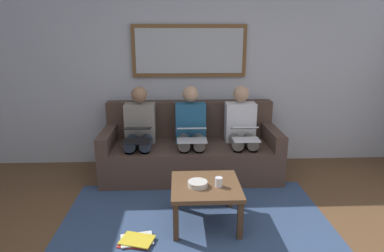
{
  "coord_description": "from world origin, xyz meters",
  "views": [
    {
      "loc": [
        0.16,
        1.97,
        1.78
      ],
      "look_at": [
        0.0,
        -1.7,
        0.75
      ],
      "focal_mm": 31.21,
      "sensor_mm": 36.0,
      "label": 1
    }
  ],
  "objects_px": {
    "bowl": "(198,184)",
    "person_left": "(241,129)",
    "laptop_black": "(137,134)",
    "magazine_stack": "(136,240)",
    "laptop_white": "(245,133)",
    "person_right": "(140,130)",
    "framed_mirror": "(189,51)",
    "cup": "(219,182)",
    "person_middle": "(191,129)",
    "couch": "(191,150)",
    "coffee_table": "(206,190)",
    "laptop_silver": "(192,134)"
  },
  "relations": [
    {
      "from": "bowl",
      "to": "person_left",
      "type": "xyz_separation_m",
      "value": [
        -0.62,
        -1.19,
        0.18
      ]
    },
    {
      "from": "laptop_white",
      "to": "laptop_black",
      "type": "xyz_separation_m",
      "value": [
        1.28,
        0.0,
        0.01
      ]
    },
    {
      "from": "person_middle",
      "to": "laptop_silver",
      "type": "height_order",
      "value": "person_middle"
    },
    {
      "from": "couch",
      "to": "person_right",
      "type": "height_order",
      "value": "person_right"
    },
    {
      "from": "person_right",
      "to": "framed_mirror",
      "type": "bearing_deg",
      "value": -144.47
    },
    {
      "from": "bowl",
      "to": "person_middle",
      "type": "xyz_separation_m",
      "value": [
        0.02,
        -1.19,
        0.18
      ]
    },
    {
      "from": "framed_mirror",
      "to": "person_left",
      "type": "relative_size",
      "value": 1.32
    },
    {
      "from": "magazine_stack",
      "to": "coffee_table",
      "type": "bearing_deg",
      "value": -154.5
    },
    {
      "from": "magazine_stack",
      "to": "cup",
      "type": "bearing_deg",
      "value": -161.56
    },
    {
      "from": "framed_mirror",
      "to": "cup",
      "type": "relative_size",
      "value": 16.71
    },
    {
      "from": "bowl",
      "to": "laptop_white",
      "type": "xyz_separation_m",
      "value": [
        -0.62,
        -0.95,
        0.2
      ]
    },
    {
      "from": "framed_mirror",
      "to": "laptop_white",
      "type": "xyz_separation_m",
      "value": [
        -0.64,
        0.7,
        -0.93
      ]
    },
    {
      "from": "couch",
      "to": "laptop_black",
      "type": "xyz_separation_m",
      "value": [
        0.64,
        0.31,
        0.32
      ]
    },
    {
      "from": "bowl",
      "to": "person_left",
      "type": "distance_m",
      "value": 1.35
    },
    {
      "from": "laptop_black",
      "to": "magazine_stack",
      "type": "relative_size",
      "value": 1.09
    },
    {
      "from": "bowl",
      "to": "person_right",
      "type": "height_order",
      "value": "person_right"
    },
    {
      "from": "couch",
      "to": "laptop_white",
      "type": "xyz_separation_m",
      "value": [
        -0.64,
        0.31,
        0.31
      ]
    },
    {
      "from": "laptop_black",
      "to": "bowl",
      "type": "bearing_deg",
      "value": 124.82
    },
    {
      "from": "couch",
      "to": "coffee_table",
      "type": "xyz_separation_m",
      "value": [
        -0.09,
        1.22,
        0.03
      ]
    },
    {
      "from": "coffee_table",
      "to": "person_left",
      "type": "height_order",
      "value": "person_left"
    },
    {
      "from": "laptop_silver",
      "to": "laptop_white",
      "type": "bearing_deg",
      "value": -179.71
    },
    {
      "from": "coffee_table",
      "to": "person_right",
      "type": "height_order",
      "value": "person_right"
    },
    {
      "from": "cup",
      "to": "laptop_silver",
      "type": "height_order",
      "value": "laptop_silver"
    },
    {
      "from": "person_middle",
      "to": "bowl",
      "type": "bearing_deg",
      "value": 90.76
    },
    {
      "from": "couch",
      "to": "laptop_black",
      "type": "distance_m",
      "value": 0.78
    },
    {
      "from": "laptop_white",
      "to": "laptop_silver",
      "type": "bearing_deg",
      "value": 0.29
    },
    {
      "from": "framed_mirror",
      "to": "laptop_silver",
      "type": "distance_m",
      "value": 1.16
    },
    {
      "from": "bowl",
      "to": "laptop_silver",
      "type": "height_order",
      "value": "laptop_silver"
    },
    {
      "from": "bowl",
      "to": "person_right",
      "type": "distance_m",
      "value": 1.37
    },
    {
      "from": "laptop_silver",
      "to": "person_right",
      "type": "xyz_separation_m",
      "value": [
        0.64,
        -0.24,
        -0.02
      ]
    },
    {
      "from": "framed_mirror",
      "to": "bowl",
      "type": "height_order",
      "value": "framed_mirror"
    },
    {
      "from": "person_middle",
      "to": "laptop_white",
      "type": "bearing_deg",
      "value": 159.36
    },
    {
      "from": "person_left",
      "to": "coffee_table",
      "type": "bearing_deg",
      "value": 64.6
    },
    {
      "from": "person_left",
      "to": "laptop_silver",
      "type": "xyz_separation_m",
      "value": [
        0.64,
        0.24,
        0.02
      ]
    },
    {
      "from": "framed_mirror",
      "to": "magazine_stack",
      "type": "xyz_separation_m",
      "value": [
        0.54,
        1.91,
        -1.53
      ]
    },
    {
      "from": "framed_mirror",
      "to": "person_left",
      "type": "bearing_deg",
      "value": 144.47
    },
    {
      "from": "person_middle",
      "to": "laptop_black",
      "type": "relative_size",
      "value": 3.18
    },
    {
      "from": "laptop_white",
      "to": "magazine_stack",
      "type": "bearing_deg",
      "value": 45.76
    },
    {
      "from": "person_middle",
      "to": "person_right",
      "type": "distance_m",
      "value": 0.64
    },
    {
      "from": "couch",
      "to": "coffee_table",
      "type": "relative_size",
      "value": 3.4
    },
    {
      "from": "coffee_table",
      "to": "cup",
      "type": "bearing_deg",
      "value": 156.07
    },
    {
      "from": "framed_mirror",
      "to": "person_right",
      "type": "xyz_separation_m",
      "value": [
        0.64,
        0.46,
        -0.94
      ]
    },
    {
      "from": "person_middle",
      "to": "magazine_stack",
      "type": "relative_size",
      "value": 3.45
    },
    {
      "from": "framed_mirror",
      "to": "bowl",
      "type": "relative_size",
      "value": 8.18
    },
    {
      "from": "couch",
      "to": "laptop_black",
      "type": "relative_size",
      "value": 6.13
    },
    {
      "from": "person_middle",
      "to": "coffee_table",
      "type": "bearing_deg",
      "value": 94.71
    },
    {
      "from": "framed_mirror",
      "to": "magazine_stack",
      "type": "relative_size",
      "value": 4.56
    },
    {
      "from": "cup",
      "to": "couch",
      "type": "bearing_deg",
      "value": -80.55
    },
    {
      "from": "laptop_white",
      "to": "person_left",
      "type": "bearing_deg",
      "value": -90.0
    },
    {
      "from": "laptop_white",
      "to": "person_right",
      "type": "bearing_deg",
      "value": -10.66
    }
  ]
}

